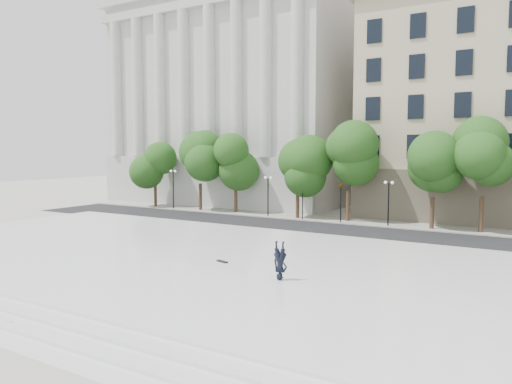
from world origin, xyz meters
TOP-DOWN VIEW (x-y plane):
  - ground at (0.00, 0.00)m, footprint 160.00×160.00m
  - plaza at (0.00, 3.00)m, footprint 44.00×22.00m
  - street at (0.00, 18.00)m, footprint 60.00×8.00m
  - far_sidewalk at (0.00, 24.00)m, footprint 60.00×4.00m
  - building_west at (-17.00, 38.57)m, footprint 31.50×27.65m
  - traffic_light_west at (-1.56, 22.30)m, footprint 0.99×1.80m
  - traffic_light_east at (2.35, 22.30)m, footprint 1.00×1.88m
  - person_lying at (7.85, 0.51)m, footprint 1.03×2.03m
  - skateboard at (3.15, 2.20)m, footprint 0.81×0.39m
  - plaza_steps at (0.00, -8.90)m, footprint 44.00×3.00m
  - street_trees at (0.43, 23.33)m, footprint 45.54×5.19m
  - lamp_posts at (0.27, 22.60)m, footprint 36.98×0.28m

SIDE VIEW (x-z plane):
  - ground at x=0.00m, z-range 0.00..0.00m
  - street at x=0.00m, z-range 0.00..0.02m
  - far_sidewalk at x=0.00m, z-range 0.00..0.12m
  - plaza_steps at x=0.00m, z-range -0.03..0.27m
  - plaza at x=0.00m, z-range 0.00..0.45m
  - skateboard at x=3.15m, z-range 0.45..0.53m
  - person_lying at x=7.85m, z-range 0.45..0.98m
  - lamp_posts at x=0.27m, z-range 0.72..5.23m
  - traffic_light_west at x=-1.56m, z-range 1.61..5.83m
  - traffic_light_east at x=2.35m, z-range 1.62..5.87m
  - street_trees at x=0.43m, z-range 1.45..9.35m
  - building_west at x=-17.00m, z-range 0.09..25.69m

